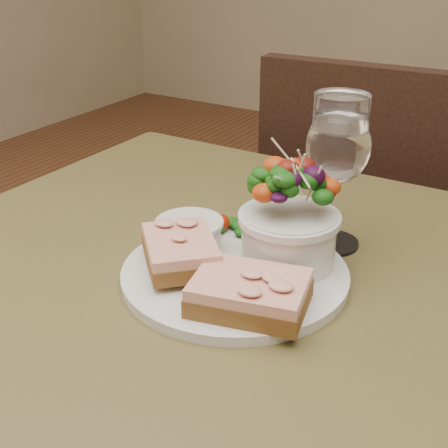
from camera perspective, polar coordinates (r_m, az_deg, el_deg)
The scene contains 9 objects.
cafe_table at distance 0.76m, azimuth -0.96°, elevation -11.71°, with size 0.80×0.80×0.75m.
chair_far at distance 1.47m, azimuth 13.45°, elevation -8.66°, with size 0.45×0.45×0.90m.
dinner_plate at distance 0.70m, azimuth 1.00°, elevation -4.59°, with size 0.25×0.25×0.01m, color white.
sandwich_front at distance 0.63m, azimuth 2.37°, elevation -6.31°, with size 0.13×0.11×0.03m.
sandwich_back at distance 0.69m, azimuth -4.00°, elevation -2.43°, with size 0.12×0.12×0.03m.
ramekin at distance 0.73m, azimuth -3.18°, elevation -0.83°, with size 0.07×0.07×0.04m.
salad_bowl at distance 0.69m, azimuth 6.01°, elevation 0.80°, with size 0.11×0.11×0.13m.
garnish at distance 0.78m, azimuth 0.58°, elevation -0.10°, with size 0.05×0.04×0.02m.
wine_glass at distance 0.74m, azimuth 10.39°, elevation 6.66°, with size 0.08×0.08×0.18m.
Camera 1 is at (0.33, -0.51, 1.11)m, focal length 50.00 mm.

